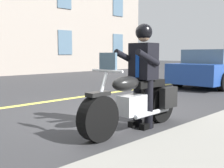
{
  "coord_description": "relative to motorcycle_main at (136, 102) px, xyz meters",
  "views": [
    {
      "loc": [
        3.87,
        4.15,
        1.24
      ],
      "look_at": [
        0.69,
        1.01,
        0.75
      ],
      "focal_mm": 44.02,
      "sensor_mm": 36.0,
      "label": 1
    }
  ],
  "objects": [
    {
      "name": "ground_plane",
      "position": [
        -0.44,
        -1.31,
        -0.45
      ],
      "size": [
        80.0,
        80.0,
        0.0
      ],
      "primitive_type": "plane",
      "color": "#333335"
    },
    {
      "name": "motorcycle_main",
      "position": [
        0.0,
        0.0,
        0.0
      ],
      "size": [
        2.21,
        0.61,
        1.26
      ],
      "color": "black",
      "rests_on": "ground_plane"
    },
    {
      "name": "rider_main",
      "position": [
        -0.19,
        -0.01,
        0.58
      ],
      "size": [
        0.63,
        0.55,
        1.74
      ],
      "color": "black",
      "rests_on": "ground_plane"
    },
    {
      "name": "car_silver",
      "position": [
        -7.04,
        -1.75,
        0.24
      ],
      "size": [
        4.6,
        1.92,
        1.4
      ],
      "color": "navy",
      "rests_on": "ground_plane"
    },
    {
      "name": "lane_center_stripe",
      "position": [
        -0.44,
        -3.31,
        -0.45
      ],
      "size": [
        60.0,
        0.16,
        0.01
      ],
      "primitive_type": "cube",
      "color": "#E5DB4C",
      "rests_on": "ground_plane"
    }
  ]
}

